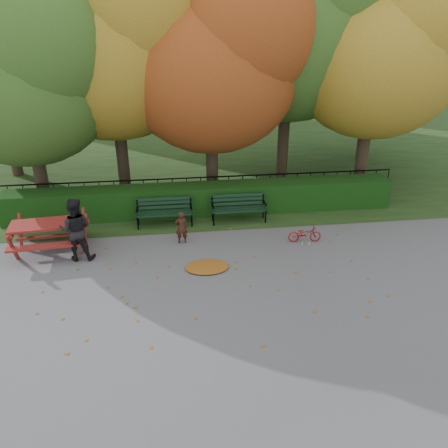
{
  "coord_description": "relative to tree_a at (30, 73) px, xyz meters",
  "views": [
    {
      "loc": [
        -1.05,
        -9.23,
        6.07
      ],
      "look_at": [
        0.32,
        1.4,
        1.0
      ],
      "focal_mm": 35.0,
      "sensor_mm": 36.0,
      "label": 1
    }
  ],
  "objects": [
    {
      "name": "bench_right",
      "position": [
        6.29,
        -1.88,
        -4.0
      ],
      "size": [
        1.8,
        0.57,
        0.88
      ],
      "color": "black",
      "rests_on": "ground"
    },
    {
      "name": "tree_g",
      "position": [
        13.52,
        4.18,
        0.85
      ],
      "size": [
        6.3,
        6.0,
        8.55
      ],
      "color": "black",
      "rests_on": "ground"
    },
    {
      "name": "grass_strip",
      "position": [
        5.19,
        8.42,
        -4.52
      ],
      "size": [
        90.0,
        90.0,
        0.0
      ],
      "primitive_type": "plane",
      "color": "#1A3214",
      "rests_on": "ground"
    },
    {
      "name": "tree_d",
      "position": [
        9.07,
        1.65,
        1.46
      ],
      "size": [
        7.14,
        6.8,
        9.58
      ],
      "color": "black",
      "rests_on": "ground"
    },
    {
      "name": "building_right",
      "position": [
        13.19,
        22.42,
        1.48
      ],
      "size": [
        9.0,
        6.0,
        12.0
      ],
      "primitive_type": "cube",
      "color": "#C4B09B",
      "rests_on": "ground"
    },
    {
      "name": "tree_a",
      "position": [
        0.0,
        0.0,
        0.0
      ],
      "size": [
        5.88,
        5.6,
        7.48
      ],
      "color": "black",
      "rests_on": "ground"
    },
    {
      "name": "child",
      "position": [
        4.38,
        -3.2,
        -4.02
      ],
      "size": [
        0.38,
        0.27,
        0.99
      ],
      "primitive_type": "imported",
      "rotation": [
        0.0,
        0.0,
        3.22
      ],
      "color": "#3A1B12",
      "rests_on": "ground"
    },
    {
      "name": "tree_e",
      "position": [
        11.71,
        0.19,
        0.56
      ],
      "size": [
        6.09,
        5.8,
        8.16
      ],
      "color": "black",
      "rests_on": "ground"
    },
    {
      "name": "ground",
      "position": [
        5.19,
        -5.58,
        -4.52
      ],
      "size": [
        90.0,
        90.0,
        0.0
      ],
      "primitive_type": "plane",
      "color": "slate",
      "rests_on": "ground"
    },
    {
      "name": "picnic_table",
      "position": [
        0.67,
        -3.23,
        -3.83
      ],
      "size": [
        2.21,
        1.84,
        1.01
      ],
      "rotation": [
        0.0,
        0.0,
        0.09
      ],
      "color": "maroon",
      "rests_on": "ground"
    },
    {
      "name": "hedge",
      "position": [
        5.19,
        -1.08,
        -4.02
      ],
      "size": [
        13.0,
        0.9,
        1.0
      ],
      "primitive_type": "cube",
      "color": "black",
      "rests_on": "ground"
    },
    {
      "name": "iron_fence",
      "position": [
        5.19,
        -0.28,
        -3.98
      ],
      "size": [
        14.0,
        0.04,
        1.02
      ],
      "color": "black",
      "rests_on": "ground"
    },
    {
      "name": "leaf_scatter",
      "position": [
        5.19,
        -5.28,
        -4.51
      ],
      "size": [
        9.0,
        5.7,
        0.01
      ],
      "primitive_type": null,
      "color": "brown",
      "rests_on": "ground"
    },
    {
      "name": "leaf_pile",
      "position": [
        4.98,
        -4.77,
        -4.48
      ],
      "size": [
        1.32,
        1.04,
        0.08
      ],
      "primitive_type": "ellipsoid",
      "rotation": [
        0.0,
        0.0,
        -0.21
      ],
      "color": "brown",
      "rests_on": "ground"
    },
    {
      "name": "bicycle",
      "position": [
        8.01,
        -3.61,
        -4.26
      ],
      "size": [
        1.0,
        0.41,
        0.52
      ],
      "primitive_type": "imported",
      "rotation": [
        0.0,
        0.0,
        1.5
      ],
      "color": "#9E0E11",
      "rests_on": "ground"
    },
    {
      "name": "tree_c",
      "position": [
        6.02,
        0.38,
        0.3
      ],
      "size": [
        6.3,
        6.0,
        8.0
      ],
      "color": "black",
      "rests_on": "ground"
    },
    {
      "name": "tree_b",
      "position": [
        2.74,
        1.17,
        0.88
      ],
      "size": [
        6.72,
        6.4,
        8.79
      ],
      "color": "black",
      "rests_on": "ground"
    },
    {
      "name": "bench_left",
      "position": [
        3.89,
        -1.88,
        -4.0
      ],
      "size": [
        1.8,
        0.57,
        0.88
      ],
      "color": "black",
      "rests_on": "ground"
    },
    {
      "name": "adult",
      "position": [
        1.51,
        -3.78,
        -3.63
      ],
      "size": [
        0.89,
        0.7,
        1.78
      ],
      "primitive_type": "imported",
      "rotation": [
        0.0,
        0.0,
        3.11
      ],
      "color": "black",
      "rests_on": "ground"
    }
  ]
}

